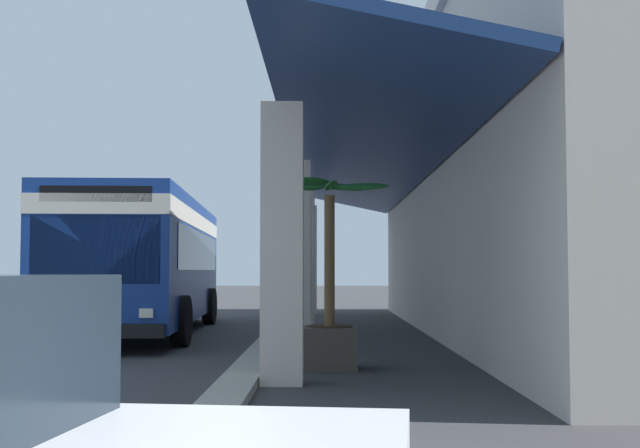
{
  "coord_description": "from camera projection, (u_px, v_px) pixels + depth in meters",
  "views": [
    {
      "loc": [
        21.26,
        5.02,
        1.49
      ],
      "look_at": [
        3.28,
        4.9,
        2.5
      ],
      "focal_mm": 46.53,
      "sensor_mm": 36.0,
      "label": 1
    }
  ],
  "objects": [
    {
      "name": "curb_strip",
      "position": [
        278.0,
        331.0,
        19.46
      ],
      "size": [
        27.61,
        0.5,
        0.12
      ],
      "primitive_type": "cube",
      "color": "#9E998E",
      "rests_on": "ground"
    },
    {
      "name": "potted_palm",
      "position": [
        330.0,
        318.0,
        12.54
      ],
      "size": [
        2.07,
        1.67,
        2.93
      ],
      "color": "#4C4742",
      "rests_on": "ground"
    },
    {
      "name": "ground",
      "position": [
        442.0,
        329.0,
        21.12
      ],
      "size": [
        120.0,
        120.0,
        0.0
      ],
      "primitive_type": "plane",
      "color": "#38383A"
    },
    {
      "name": "transit_bus",
      "position": [
        146.0,
        255.0,
        19.87
      ],
      "size": [
        11.34,
        3.23,
        3.34
      ],
      "color": "navy",
      "rests_on": "ground"
    }
  ]
}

